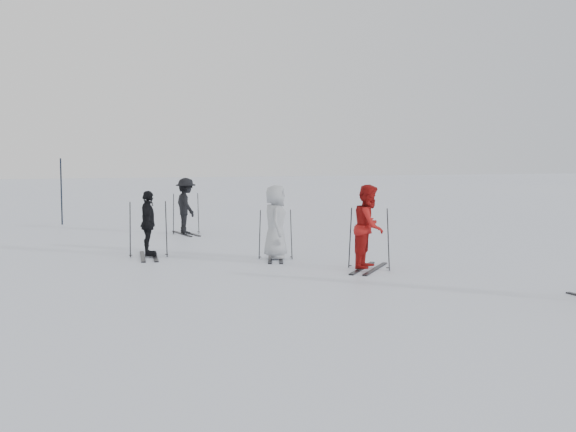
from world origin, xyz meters
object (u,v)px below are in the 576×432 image
object	(u,v)px
skier_uphill_left	(148,225)
skier_uphill_far	(186,207)
skier_red	(369,228)
skier_grey	(275,223)
piste_marker	(61,191)

from	to	relation	value
skier_uphill_left	skier_uphill_far	world-z (taller)	skier_uphill_far
skier_red	skier_grey	size ratio (longest dim) A/B	1.04
skier_grey	skier_uphill_far	bearing A→B (deg)	27.34
skier_grey	skier_uphill_far	xyz separation A→B (m)	(-0.96, 5.79, -0.00)
skier_red	skier_grey	distance (m)	2.45
skier_grey	skier_uphill_far	distance (m)	5.87
skier_red	piste_marker	distance (m)	13.39
skier_grey	skier_uphill_left	xyz separation A→B (m)	(-2.70, 1.25, -0.07)
skier_red	skier_uphill_far	bearing A→B (deg)	56.19
skier_red	skier_uphill_far	xyz separation A→B (m)	(-2.36, 7.81, -0.04)
skier_red	skier_grey	world-z (taller)	skier_red
skier_grey	piste_marker	bearing A→B (deg)	41.62
skier_uphill_left	skier_grey	bearing A→B (deg)	-108.75
piste_marker	skier_uphill_left	bearing A→B (deg)	-78.95
skier_uphill_far	piste_marker	xyz separation A→B (m)	(-3.45, 4.25, 0.30)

